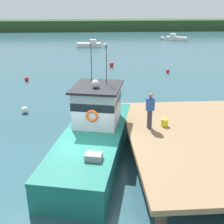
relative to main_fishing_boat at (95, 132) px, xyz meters
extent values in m
plane|color=#2D5660|center=(-0.33, -1.15, -1.01)|extent=(200.00, 200.00, 0.00)
cylinder|color=#4C3D2D|center=(1.87, -5.25, -0.51)|extent=(0.36, 0.36, 1.00)
cylinder|color=#4C3D2D|center=(1.87, 2.95, -0.51)|extent=(0.36, 0.36, 1.00)
cylinder|color=#4C3D2D|center=(7.07, 2.95, -0.51)|extent=(0.36, 0.36, 1.00)
cube|color=#937551|center=(4.47, -1.15, 0.09)|extent=(6.00, 9.00, 0.20)
cube|color=#196B5B|center=(-0.13, -0.55, -0.46)|extent=(4.21, 8.35, 1.10)
cone|color=#196B5B|center=(0.96, 4.23, -0.46)|extent=(1.47, 2.00, 1.10)
cube|color=#234C9E|center=(-0.13, -0.55, -0.01)|extent=(4.19, 8.20, 0.12)
cube|color=#196B5B|center=(-0.13, -0.55, 0.15)|extent=(4.25, 8.36, 0.12)
cube|color=silver|center=(0.14, 0.62, 0.99)|extent=(2.34, 2.57, 1.80)
cube|color=black|center=(0.14, 0.62, 1.31)|extent=(2.36, 2.59, 0.36)
cube|color=#232328|center=(0.14, 0.62, 1.94)|extent=(2.64, 2.91, 0.10)
sphere|color=white|center=(0.07, 0.33, 2.17)|extent=(0.36, 0.36, 0.36)
cylinder|color=black|center=(-0.09, 1.18, 2.89)|extent=(0.03, 0.03, 1.80)
cylinder|color=black|center=(0.59, 1.03, 2.89)|extent=(0.03, 0.03, 1.80)
cube|color=#939399|center=(-0.08, -2.82, 0.27)|extent=(0.68, 0.56, 0.36)
torus|color=orange|center=(-1.14, -3.19, 0.15)|extent=(0.67, 0.67, 0.12)
torus|color=#EA5119|center=(-0.11, -0.49, 0.99)|extent=(0.55, 0.22, 0.54)
cylinder|color=yellow|center=(3.19, 0.03, 0.36)|extent=(0.32, 0.32, 0.34)
cylinder|color=#383842|center=(2.46, -0.13, 0.62)|extent=(0.22, 0.22, 0.86)
cube|color=#2D56A8|center=(2.46, -0.13, 1.33)|extent=(0.36, 0.22, 0.56)
sphere|color=#9E7051|center=(2.46, -0.13, 1.72)|extent=(0.20, 0.20, 0.20)
cube|color=silver|center=(-0.54, 32.77, -0.68)|extent=(3.70, 1.41, 0.66)
cone|color=silver|center=(1.72, 32.61, -0.68)|extent=(0.95, 0.72, 0.66)
cube|color=silver|center=(0.09, 32.73, -0.10)|extent=(0.97, 0.99, 0.50)
cube|color=silver|center=(14.97, 39.89, -0.67)|extent=(3.76, 2.81, 0.67)
cone|color=silver|center=(12.98, 41.01, -0.67)|extent=(1.12, 1.03, 0.67)
cube|color=silver|center=(14.41, 40.21, -0.09)|extent=(1.25, 1.26, 0.50)
sphere|color=red|center=(1.98, 18.62, -0.76)|extent=(0.50, 0.50, 0.50)
sphere|color=red|center=(7.30, 15.42, -0.82)|extent=(0.38, 0.38, 0.38)
sphere|color=silver|center=(-4.34, 5.24, -0.79)|extent=(0.44, 0.44, 0.44)
sphere|color=red|center=(-5.86, 13.19, -0.82)|extent=(0.38, 0.38, 0.38)
cube|color=#284723|center=(-0.33, 60.85, 0.19)|extent=(120.00, 8.00, 2.40)
camera|label=1|loc=(-0.03, -11.95, 5.55)|focal=46.31mm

